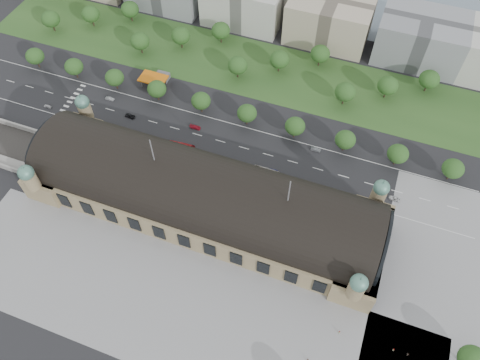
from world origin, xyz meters
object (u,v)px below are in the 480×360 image
(parked_car_1, at_px, (75,128))
(traffic_car_6, at_px, (394,199))
(traffic_car_0, at_px, (48,106))
(pedestrian_5, at_px, (393,350))
(traffic_car_4, at_px, (274,171))
(traffic_car_5, at_px, (316,150))
(parked_car_5, at_px, (146,141))
(bus_west, at_px, (181,147))
(parked_car_0, at_px, (95,129))
(traffic_car_2, at_px, (130,116))
(petrol_station, at_px, (158,77))
(pedestrian_2, at_px, (408,354))
(bus_mid, at_px, (267,172))
(pedestrian_1, at_px, (308,360))
(traffic_car_3, at_px, (195,127))
(parked_car_4, at_px, (134,138))
(pedestrian_0, at_px, (339,332))
(bus_east, at_px, (266,172))
(parked_car_2, at_px, (134,139))
(traffic_car_1, at_px, (110,99))
(parked_car_6, at_px, (175,155))

(parked_car_1, bearing_deg, traffic_car_6, 57.77)
(traffic_car_0, distance_m, pedestrian_5, 193.68)
(traffic_car_4, bearing_deg, traffic_car_6, 94.89)
(traffic_car_5, distance_m, parked_car_5, 80.49)
(bus_west, bearing_deg, parked_car_0, 90.01)
(traffic_car_2, xyz_separation_m, parked_car_5, (15.22, -12.17, 0.04))
(petrol_station, bearing_deg, bus_west, -51.32)
(traffic_car_0, distance_m, parked_car_5, 57.52)
(parked_car_1, distance_m, pedestrian_2, 176.18)
(traffic_car_5, height_order, parked_car_5, traffic_car_5)
(bus_mid, bearing_deg, pedestrian_1, -151.57)
(traffic_car_3, relative_size, pedestrian_1, 3.18)
(traffic_car_3, height_order, parked_car_1, traffic_car_3)
(traffic_car_3, height_order, parked_car_4, traffic_car_3)
(traffic_car_4, distance_m, parked_car_0, 89.34)
(traffic_car_5, distance_m, pedestrian_0, 85.69)
(bus_mid, bearing_deg, traffic_car_5, -39.40)
(bus_east, bearing_deg, petrol_station, 63.99)
(traffic_car_0, bearing_deg, bus_east, 89.18)
(parked_car_5, distance_m, bus_east, 59.38)
(traffic_car_2, height_order, traffic_car_5, traffic_car_5)
(parked_car_5, distance_m, pedestrian_0, 121.47)
(traffic_car_3, xyz_separation_m, pedestrian_0, (89.00, -73.51, 0.06))
(parked_car_2, bearing_deg, parked_car_0, -112.08)
(parked_car_1, xyz_separation_m, parked_car_5, (36.54, 4.00, 0.10))
(pedestrian_0, bearing_deg, traffic_car_5, 116.45)
(pedestrian_5, bearing_deg, traffic_car_4, -135.73)
(petrol_station, relative_size, parked_car_0, 3.18)
(pedestrian_0, height_order, pedestrian_2, pedestrian_2)
(traffic_car_2, relative_size, parked_car_2, 0.92)
(pedestrian_5, bearing_deg, traffic_car_6, -173.13)
(traffic_car_6, relative_size, parked_car_2, 0.83)
(traffic_car_1, bearing_deg, parked_car_6, -116.72)
(traffic_car_1, bearing_deg, bus_mid, -102.66)
(parked_car_1, height_order, parked_car_2, parked_car_2)
(pedestrian_2, bearing_deg, traffic_car_0, 30.72)
(traffic_car_2, height_order, parked_car_1, traffic_car_2)
(traffic_car_5, xyz_separation_m, bus_east, (-17.74, -21.21, 0.87))
(bus_west, bearing_deg, parked_car_5, 92.33)
(traffic_car_5, bearing_deg, traffic_car_6, -111.58)
(traffic_car_6, bearing_deg, bus_west, -84.99)
(traffic_car_0, height_order, traffic_car_3, traffic_car_3)
(parked_car_2, height_order, bus_mid, bus_mid)
(bus_west, distance_m, bus_mid, 42.09)
(pedestrian_2, bearing_deg, parked_car_0, 29.17)
(petrol_station, xyz_separation_m, parked_car_5, (13.01, -40.28, -2.18))
(parked_car_2, bearing_deg, traffic_car_3, 100.71)
(traffic_car_0, height_order, bus_east, bus_east)
(parked_car_6, bearing_deg, traffic_car_4, 70.04)
(petrol_station, distance_m, traffic_car_5, 91.72)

